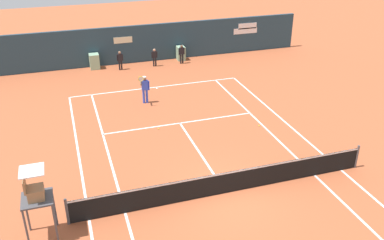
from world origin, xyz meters
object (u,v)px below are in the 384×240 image
umpire_chair (36,195)px  tennis_ball_near_service_line (259,126)px  ball_kid_centre_post (120,59)px  ball_kid_left_post (154,56)px  ball_kid_right_post (182,53)px  player_on_baseline (145,87)px  tennis_ball_by_sideline (159,129)px

umpire_chair → tennis_ball_near_service_line: 11.94m
ball_kid_centre_post → ball_kid_left_post: bearing=172.2°
ball_kid_right_post → tennis_ball_near_service_line: ball_kid_right_post is taller
player_on_baseline → ball_kid_right_post: (4.02, 6.14, -0.18)m
tennis_ball_by_sideline → umpire_chair: bearing=-131.0°
ball_kid_left_post → ball_kid_right_post: ball_kid_right_post is taller
player_on_baseline → umpire_chair: bearing=68.1°
tennis_ball_near_service_line → ball_kid_left_post: bearing=105.0°
player_on_baseline → ball_kid_left_post: player_on_baseline is taller
ball_kid_right_post → tennis_ball_near_service_line: size_ratio=20.27×
umpire_chair → player_on_baseline: bearing=150.0°
umpire_chair → ball_kid_centre_post: size_ratio=1.99×
ball_kid_centre_post → ball_kid_right_post: 4.45m
ball_kid_right_post → ball_kid_left_post: bearing=-4.3°
tennis_ball_near_service_line → tennis_ball_by_sideline: bearing=165.7°
tennis_ball_near_service_line → tennis_ball_by_sideline: (-5.01, 1.27, 0.00)m
player_on_baseline → tennis_ball_near_service_line: player_on_baseline is taller
tennis_ball_by_sideline → ball_kid_left_post: bearing=77.6°
ball_kid_centre_post → tennis_ball_by_sideline: 9.61m
umpire_chair → tennis_ball_by_sideline: bearing=139.0°
ball_kid_centre_post → ball_kid_left_post: 2.44m
ball_kid_centre_post → tennis_ball_by_sideline: (0.34, -9.57, -0.74)m
tennis_ball_by_sideline → ball_kid_right_post: bearing=66.8°
ball_kid_left_post → ball_kid_right_post: (2.01, -0.00, 0.05)m
umpire_chair → ball_kid_left_post: umpire_chair is taller
umpire_chair → ball_kid_right_post: (9.72, 16.03, -0.91)m
player_on_baseline → ball_kid_centre_post: bearing=-78.0°
ball_kid_left_post → player_on_baseline: bearing=78.0°
ball_kid_left_post → tennis_ball_near_service_line: ball_kid_left_post is taller
ball_kid_right_post → umpire_chair: bearing=54.5°
player_on_baseline → tennis_ball_by_sideline: (-0.08, -3.43, -0.94)m
player_on_baseline → ball_kid_left_post: size_ratio=1.43×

